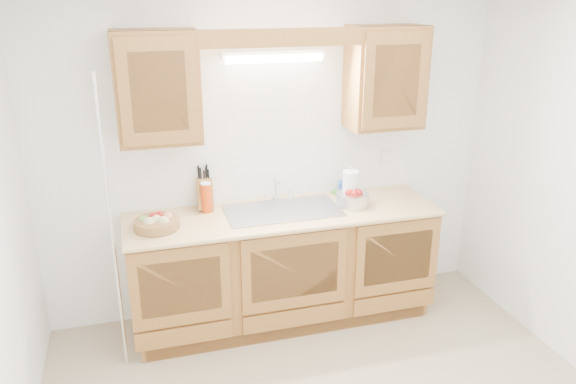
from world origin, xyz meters
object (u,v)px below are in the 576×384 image
object	(u,v)px
knife_block	(205,193)
paper_towel	(350,187)
fruit_basket	(157,222)
apple_bowl	(353,198)

from	to	relation	value
knife_block	paper_towel	distance (m)	1.10
paper_towel	fruit_basket	bearing A→B (deg)	-176.31
knife_block	apple_bowl	world-z (taller)	knife_block
knife_block	apple_bowl	size ratio (longest dim) A/B	1.15
fruit_basket	paper_towel	size ratio (longest dim) A/B	1.31
fruit_basket	knife_block	world-z (taller)	knife_block
paper_towel	knife_block	bearing A→B (deg)	169.95
fruit_basket	knife_block	size ratio (longest dim) A/B	1.17
fruit_basket	paper_towel	distance (m)	1.46
fruit_basket	apple_bowl	size ratio (longest dim) A/B	1.35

